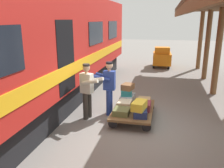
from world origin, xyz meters
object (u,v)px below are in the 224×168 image
(suitcase_gray_aluminum, at_px, (128,98))
(suitcase_yellow_case, at_px, (139,105))
(suitcase_burgundy_valise, at_px, (142,106))
(suitcase_cream_canvas, at_px, (125,104))
(porter_by_door, at_px, (87,90))
(suitcase_brown_leather, at_px, (128,87))
(suitcase_olive_duffel, at_px, (122,112))
(baggage_tug, at_px, (162,57))
(suitcase_tan_vintage, at_px, (144,101))
(train_car, at_px, (17,52))
(luggage_cart, at_px, (133,110))
(suitcase_teal_softside, at_px, (127,92))
(porter_in_overalls, at_px, (109,86))
(suitcase_navy_fabric, at_px, (140,113))

(suitcase_gray_aluminum, distance_m, suitcase_yellow_case, 1.19)
(suitcase_burgundy_valise, height_order, suitcase_gray_aluminum, suitcase_gray_aluminum)
(suitcase_cream_canvas, distance_m, porter_by_door, 1.23)
(suitcase_gray_aluminum, height_order, suitcase_brown_leather, suitcase_brown_leather)
(suitcase_burgundy_valise, bearing_deg, suitcase_olive_duffel, 45.22)
(suitcase_gray_aluminum, bearing_deg, suitcase_cream_canvas, 90.00)
(porter_by_door, xyz_separation_m, baggage_tug, (-2.01, -8.73, -0.30))
(suitcase_tan_vintage, relative_size, suitcase_cream_canvas, 0.92)
(train_car, distance_m, porter_by_door, 2.28)
(suitcase_tan_vintage, bearing_deg, suitcase_cream_canvas, 45.22)
(luggage_cart, xyz_separation_m, baggage_tug, (-0.65, -8.45, 0.35))
(suitcase_olive_duffel, xyz_separation_m, suitcase_burgundy_valise, (-0.53, -0.53, 0.03))
(suitcase_cream_canvas, distance_m, suitcase_brown_leather, 0.68)
(suitcase_gray_aluminum, relative_size, suitcase_teal_softside, 1.37)
(luggage_cart, relative_size, suitcase_burgundy_valise, 3.68)
(suitcase_olive_duffel, bearing_deg, suitcase_tan_vintage, -116.39)
(suitcase_tan_vintage, xyz_separation_m, baggage_tug, (-0.38, -7.92, 0.21))
(suitcase_burgundy_valise, distance_m, suitcase_brown_leather, 0.86)
(train_car, height_order, suitcase_cream_canvas, train_car)
(suitcase_cream_canvas, bearing_deg, suitcase_burgundy_valise, 180.00)
(suitcase_olive_duffel, xyz_separation_m, porter_by_door, (1.10, -0.26, 0.51))
(suitcase_teal_softside, bearing_deg, porter_by_door, 37.22)
(suitcase_tan_vintage, xyz_separation_m, porter_by_door, (1.63, 0.81, 0.51))
(baggage_tug, bearing_deg, suitcase_tan_vintage, 87.22)
(porter_in_overalls, height_order, baggage_tug, porter_in_overalls)
(suitcase_yellow_case, bearing_deg, suitcase_gray_aluminum, -64.96)
(luggage_cart, distance_m, suitcase_cream_canvas, 0.31)
(porter_in_overalls, distance_m, porter_by_door, 0.72)
(suitcase_teal_softside, relative_size, porter_by_door, 0.27)
(suitcase_teal_softside, distance_m, porter_by_door, 1.35)
(suitcase_yellow_case, distance_m, suitcase_brown_leather, 1.19)
(suitcase_burgundy_valise, xyz_separation_m, suitcase_brown_leather, (0.53, -0.53, 0.41))
(suitcase_burgundy_valise, xyz_separation_m, suitcase_gray_aluminum, (0.53, -0.53, 0.01))
(luggage_cart, height_order, suitcase_burgundy_valise, suitcase_burgundy_valise)
(suitcase_teal_softside, bearing_deg, suitcase_cream_canvas, 94.07)
(suitcase_cream_canvas, bearing_deg, suitcase_yellow_case, 133.22)
(luggage_cart, relative_size, porter_in_overalls, 1.14)
(suitcase_gray_aluminum, height_order, baggage_tug, baggage_tug)
(train_car, relative_size, porter_by_door, 9.76)
(suitcase_teal_softside, bearing_deg, baggage_tug, -96.85)
(suitcase_gray_aluminum, relative_size, porter_by_door, 0.37)
(suitcase_navy_fabric, relative_size, porter_by_door, 0.30)
(suitcase_yellow_case, bearing_deg, suitcase_teal_softside, -63.18)
(suitcase_navy_fabric, xyz_separation_m, suitcase_brown_leather, (0.53, -1.07, 0.43))
(suitcase_teal_softside, height_order, porter_in_overalls, porter_in_overalls)
(suitcase_cream_canvas, relative_size, porter_in_overalls, 0.30)
(luggage_cart, bearing_deg, suitcase_teal_softside, -60.17)
(train_car, xyz_separation_m, suitcase_brown_leather, (-3.02, -1.27, -1.21))
(suitcase_burgundy_valise, relative_size, suitcase_yellow_case, 0.95)
(train_car, distance_m, porter_in_overalls, 2.87)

